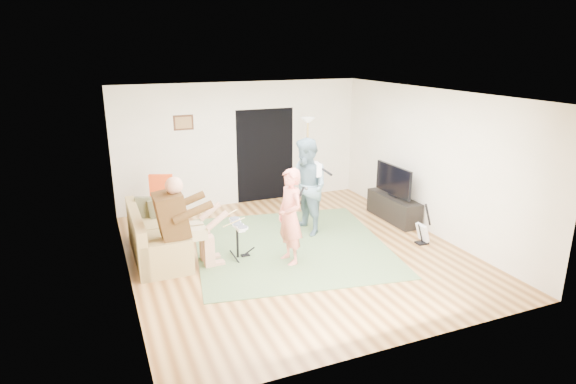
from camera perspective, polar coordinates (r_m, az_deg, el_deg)
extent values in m
plane|color=brown|center=(8.43, 0.88, -7.06)|extent=(6.00, 6.00, 0.00)
plane|color=white|center=(7.74, 0.97, 11.54)|extent=(6.00, 6.00, 0.00)
plane|color=#99592F|center=(7.50, -19.31, 1.48)|extent=(0.00, 2.05, 2.05)
plane|color=black|center=(10.95, -2.71, 4.36)|extent=(2.10, 0.00, 2.10)
cube|color=#3F2314|center=(10.33, -12.29, 8.04)|extent=(0.42, 0.03, 0.32)
cube|color=#4E683F|center=(8.65, 0.34, -6.34)|extent=(3.82, 3.95, 0.02)
cube|color=tan|center=(8.52, -15.06, -5.94)|extent=(0.81, 1.61, 0.40)
cube|color=tan|center=(8.42, -17.47, -4.94)|extent=(0.15, 1.99, 0.81)
cube|color=tan|center=(9.33, -15.89, -3.43)|extent=(0.81, 0.19, 0.57)
cube|color=tan|center=(7.67, -14.14, -7.81)|extent=(0.81, 0.19, 0.57)
cube|color=#4F3316|center=(7.68, -13.67, -2.66)|extent=(0.42, 0.55, 0.70)
sphere|color=tan|center=(7.56, -13.35, 0.74)|extent=(0.28, 0.28, 0.28)
cylinder|color=black|center=(8.11, -6.01, -5.81)|extent=(0.04, 0.04, 0.57)
cube|color=white|center=(8.01, -6.07, -3.98)|extent=(0.11, 0.57, 0.03)
imported|color=#EA7865|center=(7.74, 0.25, -2.93)|extent=(0.45, 0.62, 1.59)
imported|color=slate|center=(8.94, 2.23, 0.57)|extent=(0.82, 0.99, 1.82)
cube|color=black|center=(9.07, 15.56, -5.82)|extent=(0.21, 0.17, 0.03)
cube|color=silver|center=(9.00, 15.66, -4.63)|extent=(0.16, 0.24, 0.32)
cylinder|color=black|center=(8.94, 16.25, -2.58)|extent=(0.17, 0.04, 0.42)
cylinder|color=black|center=(10.96, 2.24, -1.22)|extent=(0.35, 0.35, 0.03)
cylinder|color=tan|center=(10.71, 2.30, 3.48)|extent=(0.04, 0.04, 1.84)
cone|color=white|center=(10.53, 2.36, 8.46)|extent=(0.31, 0.31, 0.12)
cube|color=beige|center=(9.40, -14.87, -1.82)|extent=(0.59, 0.59, 0.04)
cube|color=#F34F19|center=(9.50, -15.22, 0.63)|extent=(0.44, 0.23, 0.46)
cube|color=black|center=(10.08, 12.40, -1.86)|extent=(0.40, 1.40, 0.50)
cube|color=black|center=(9.88, 12.38, 1.40)|extent=(0.06, 1.12, 0.59)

